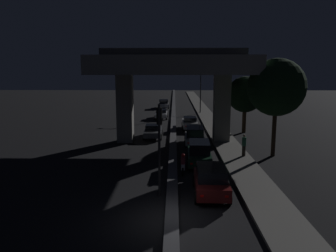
# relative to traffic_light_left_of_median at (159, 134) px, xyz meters

# --- Properties ---
(ground_plane) EXTENTS (200.00, 200.00, 0.00)m
(ground_plane) POSITION_rel_traffic_light_left_of_median_xyz_m (0.73, -3.14, -3.58)
(ground_plane) COLOR black
(median_divider) EXTENTS (0.65, 126.00, 0.27)m
(median_divider) POSITION_rel_traffic_light_left_of_median_xyz_m (0.73, 31.86, -3.45)
(median_divider) COLOR #4C4C51
(median_divider) RESTS_ON ground_plane
(sidewalk_right) EXTENTS (2.45, 126.00, 0.16)m
(sidewalk_right) POSITION_rel_traffic_light_left_of_median_xyz_m (5.85, 24.86, -3.50)
(sidewalk_right) COLOR slate
(sidewalk_right) RESTS_ON ground_plane
(elevated_overpass) EXTENTS (14.22, 13.02, 9.14)m
(elevated_overpass) POSITION_rel_traffic_light_left_of_median_xyz_m (0.73, 14.19, 3.51)
(elevated_overpass) COLOR gray
(elevated_overpass) RESTS_ON ground_plane
(traffic_light_left_of_median) EXTENTS (0.30, 0.49, 5.26)m
(traffic_light_left_of_median) POSITION_rel_traffic_light_left_of_median_xyz_m (0.00, 0.00, 0.00)
(traffic_light_left_of_median) COLOR black
(traffic_light_left_of_median) RESTS_ON ground_plane
(street_lamp) EXTENTS (2.18, 0.32, 7.59)m
(street_lamp) POSITION_rel_traffic_light_left_of_median_xyz_m (4.79, 35.55, 0.93)
(street_lamp) COLOR #2D2D30
(street_lamp) RESTS_ON ground_plane
(car_dark_red_lead) EXTENTS (2.03, 4.12, 1.67)m
(car_dark_red_lead) POSITION_rel_traffic_light_left_of_median_xyz_m (2.93, 0.11, -2.70)
(car_dark_red_lead) COLOR #591414
(car_dark_red_lead) RESTS_ON ground_plane
(car_dark_green_second) EXTENTS (2.00, 4.39, 1.77)m
(car_dark_green_second) POSITION_rel_traffic_light_left_of_median_xyz_m (2.73, 6.25, -2.68)
(car_dark_green_second) COLOR black
(car_dark_green_second) RESTS_ON ground_plane
(car_silver_third) EXTENTS (2.04, 4.22, 1.70)m
(car_silver_third) POSITION_rel_traffic_light_left_of_median_xyz_m (2.79, 12.95, -2.68)
(car_silver_third) COLOR gray
(car_silver_third) RESTS_ON ground_plane
(car_white_fourth) EXTENTS (1.88, 4.27, 1.51)m
(car_white_fourth) POSITION_rel_traffic_light_left_of_median_xyz_m (2.71, 21.16, -2.80)
(car_white_fourth) COLOR silver
(car_white_fourth) RESTS_ON ground_plane
(car_grey_lead_oncoming) EXTENTS (1.93, 4.15, 1.37)m
(car_grey_lead_oncoming) POSITION_rel_traffic_light_left_of_median_xyz_m (-1.40, 16.19, -2.89)
(car_grey_lead_oncoming) COLOR #515459
(car_grey_lead_oncoming) RESTS_ON ground_plane
(car_white_second_oncoming) EXTENTS (1.84, 4.20, 1.31)m
(car_white_second_oncoming) POSITION_rel_traffic_light_left_of_median_xyz_m (-1.07, 30.04, -2.88)
(car_white_second_oncoming) COLOR silver
(car_white_second_oncoming) RESTS_ON ground_plane
(car_white_third_oncoming) EXTENTS (2.08, 4.09, 1.57)m
(car_white_third_oncoming) POSITION_rel_traffic_light_left_of_median_xyz_m (-1.16, 43.10, -2.75)
(car_white_third_oncoming) COLOR silver
(car_white_third_oncoming) RESTS_ON ground_plane
(motorcycle_white_filtering_near) EXTENTS (0.34, 1.85, 1.40)m
(motorcycle_white_filtering_near) POSITION_rel_traffic_light_left_of_median_xyz_m (1.45, 4.04, -2.98)
(motorcycle_white_filtering_near) COLOR black
(motorcycle_white_filtering_near) RESTS_ON ground_plane
(pedestrian_on_sidewalk) EXTENTS (0.34, 0.34, 1.79)m
(pedestrian_on_sidewalk) POSITION_rel_traffic_light_left_of_median_xyz_m (6.50, 8.18, -2.51)
(pedestrian_on_sidewalk) COLOR #2D261E
(pedestrian_on_sidewalk) RESTS_ON sidewalk_right
(roadside_tree_kerbside_near) EXTENTS (4.67, 4.67, 8.04)m
(roadside_tree_kerbside_near) POSITION_rel_traffic_light_left_of_median_xyz_m (9.06, 8.85, 2.11)
(roadside_tree_kerbside_near) COLOR #38281C
(roadside_tree_kerbside_near) RESTS_ON ground_plane
(roadside_tree_kerbside_mid) EXTENTS (4.05, 4.05, 6.39)m
(roadside_tree_kerbside_mid) POSITION_rel_traffic_light_left_of_median_xyz_m (8.80, 19.17, 0.76)
(roadside_tree_kerbside_mid) COLOR #38281C
(roadside_tree_kerbside_mid) RESTS_ON ground_plane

